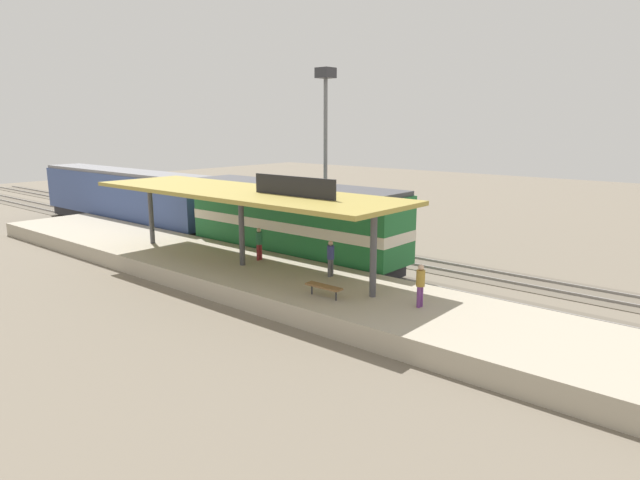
% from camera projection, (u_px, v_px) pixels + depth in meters
% --- Properties ---
extents(ground_plane, '(120.00, 120.00, 0.00)m').
position_uv_depth(ground_plane, '(326.00, 258.00, 32.93)').
color(ground_plane, '#706656').
extents(track_near, '(3.20, 110.00, 0.16)m').
position_uv_depth(track_near, '(304.00, 264.00, 31.43)').
color(track_near, '#5F5649').
rests_on(track_near, ground).
extents(track_far, '(3.20, 110.00, 0.16)m').
position_uv_depth(track_far, '(352.00, 250.00, 34.86)').
color(track_far, '#5F5649').
rests_on(track_far, ground).
extents(platform, '(6.00, 44.00, 0.90)m').
position_uv_depth(platform, '(243.00, 273.00, 27.92)').
color(platform, '#A89E89').
rests_on(platform, ground).
extents(station_canopy, '(5.20, 18.00, 4.70)m').
position_uv_depth(station_canopy, '(242.00, 194.00, 27.02)').
color(station_canopy, '#47474C').
rests_on(station_canopy, platform).
extents(platform_bench, '(0.44, 1.70, 0.50)m').
position_uv_depth(platform_bench, '(324.00, 287.00, 22.55)').
color(platform_bench, '#333338').
rests_on(platform_bench, platform).
extents(locomotive, '(2.93, 14.43, 4.44)m').
position_uv_depth(locomotive, '(293.00, 222.00, 31.44)').
color(locomotive, '#28282D').
rests_on(locomotive, track_near).
extents(passenger_carriage_single, '(2.90, 20.00, 4.24)m').
position_uv_depth(passenger_carriage_single, '(125.00, 197.00, 42.88)').
color(passenger_carriage_single, '#28282D').
rests_on(passenger_carriage_single, track_near).
extents(light_mast, '(1.10, 1.10, 11.70)m').
position_uv_depth(light_mast, '(326.00, 117.00, 38.62)').
color(light_mast, slate).
rests_on(light_mast, ground).
extents(person_waiting, '(0.34, 0.34, 1.71)m').
position_uv_depth(person_waiting, '(420.00, 283.00, 21.25)').
color(person_waiting, '#663375').
rests_on(person_waiting, platform).
extents(person_walking, '(0.34, 0.34, 1.71)m').
position_uv_depth(person_walking, '(331.00, 257.00, 25.52)').
color(person_walking, '#4C4C51').
rests_on(person_walking, platform).
extents(person_boarding, '(0.34, 0.34, 1.71)m').
position_uv_depth(person_boarding, '(259.00, 242.00, 28.65)').
color(person_boarding, maroon).
rests_on(person_boarding, platform).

